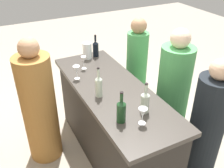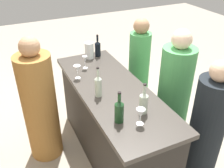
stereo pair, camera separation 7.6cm
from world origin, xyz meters
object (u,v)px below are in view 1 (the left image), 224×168
Objects in this scene: wine_bottle_center_clear_pale at (99,86)px; wine_bottle_second_right_near_black at (96,48)px; wine_glass_near_center at (84,60)px; person_left_guest at (172,95)px; person_server_behind at (39,107)px; person_right_guest at (207,127)px; water_pitcher at (87,51)px; wine_bottle_leftmost_olive_green at (121,110)px; wine_glass_near_right at (77,70)px; wine_glass_near_left at (143,113)px; person_center_guest at (136,68)px; wine_bottle_second_left_clear_pale at (145,101)px.

wine_bottle_second_right_near_black is (0.90, -0.36, -0.01)m from wine_bottle_center_clear_pale.
wine_glass_near_center is 0.11× the size of person_left_guest.
person_right_guest is at bearing -29.00° from person_server_behind.
person_server_behind is (0.46, 0.54, -0.39)m from wine_bottle_center_clear_pale.
person_server_behind is at bearing 119.00° from water_pitcher.
water_pitcher is at bearing 35.90° from person_server_behind.
wine_glass_near_right is (0.89, 0.08, -0.00)m from wine_bottle_leftmost_olive_green.
wine_glass_near_center is at bearing -39.30° from wine_glass_near_right.
wine_glass_near_center reaches higher than wine_glass_near_right.
wine_glass_near_center is at bearing 3.32° from wine_glass_near_left.
person_left_guest is (0.44, -0.95, -0.38)m from wine_bottle_leftmost_olive_green.
person_center_guest is at bearing -96.16° from wine_bottle_second_right_near_black.
wine_bottle_center_clear_pale is at bearing 31.41° from wine_bottle_second_left_clear_pale.
wine_bottle_second_right_near_black is at bearing -86.05° from water_pitcher.
wine_bottle_second_right_near_black is 0.12m from water_pitcher.
person_left_guest reaches higher than wine_bottle_second_left_clear_pale.
person_center_guest is (-0.06, -0.74, -0.40)m from water_pitcher.
wine_bottle_leftmost_olive_green is 0.89m from wine_glass_near_right.
wine_glass_near_center is at bearing 134.21° from wine_bottle_second_right_near_black.
wine_bottle_second_right_near_black reaches higher than wine_glass_near_center.
wine_bottle_second_right_near_black is at bearing -8.03° from wine_glass_near_left.
wine_bottle_second_left_clear_pale is 1.51m from person_center_guest.
wine_glass_near_left is 0.98× the size of wine_glass_near_center.
wine_glass_near_center is at bearing -27.09° from person_left_guest.
wine_bottle_leftmost_olive_green is at bearing 175.87° from wine_glass_near_center.
wine_bottle_leftmost_olive_green is 0.20× the size of person_left_guest.
wine_glass_near_right is (0.87, 0.34, -0.00)m from wine_bottle_second_left_clear_pale.
wine_bottle_second_left_clear_pale is 0.17m from wine_glass_near_left.
person_left_guest reaches higher than wine_glass_near_center.
wine_glass_near_left is at bearing 43.71° from person_left_guest.
person_right_guest is at bearing -104.68° from wine_bottle_second_left_clear_pale.
wine_glass_near_left is at bearing -48.95° from person_server_behind.
wine_bottle_second_left_clear_pale is at bearing 66.82° from person_center_guest.
wine_bottle_second_right_near_black is 1.48m from wine_glass_near_left.
wine_glass_near_right is at bearing 145.51° from water_pitcher.
wine_glass_near_right is at bearing -14.12° from person_left_guest.
wine_bottle_second_right_near_black is at bearing -14.66° from wine_bottle_leftmost_olive_green.
person_center_guest is at bearing -81.56° from person_left_guest.
person_center_guest is 1.56m from person_server_behind.
wine_glass_near_center is 1.00m from person_center_guest.
wine_glass_near_center is at bearing 149.56° from water_pitcher.
person_center_guest reaches higher than water_pitcher.
wine_bottle_leftmost_olive_green is 1.91× the size of wine_glass_near_left.
wine_bottle_second_right_near_black is 1.84× the size of wine_glass_near_center.
person_left_guest is (-0.02, -0.96, -0.38)m from wine_bottle_center_clear_pale.
water_pitcher is (1.33, 0.02, -0.01)m from wine_bottle_second_left_clear_pale.
person_left_guest reaches higher than wine_bottle_leftmost_olive_green.
wine_bottle_second_left_clear_pale reaches higher than wine_glass_near_right.
wine_bottle_center_clear_pale is 1.08× the size of wine_bottle_second_right_near_black.
wine_bottle_center_clear_pale is 2.03× the size of wine_glass_near_left.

